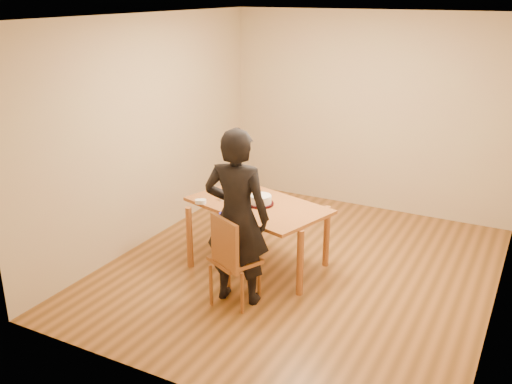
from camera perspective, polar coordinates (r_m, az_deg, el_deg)
The scene contains 16 objects.
room_shell at distance 6.24m, azimuth 6.01°, elevation 4.70°, with size 4.00×4.50×2.70m.
dining_table at distance 6.19m, azimuth 0.22°, elevation -1.34°, with size 1.48×0.88×0.04m, color brown.
dining_chair at distance 5.62m, azimuth -2.11°, elevation -6.79°, with size 0.41×0.41×0.04m, color brown.
cake_plate at distance 6.16m, azimuth 0.45°, elevation -1.17°, with size 0.29×0.29×0.02m, color red.
cake at distance 6.14m, azimuth 0.45°, elevation -0.75°, with size 0.24×0.24×0.08m, color white.
frosting_dome at distance 6.12m, azimuth 0.45°, elevation -0.30°, with size 0.23×0.23×0.03m, color white.
frosting_tub at distance 5.97m, azimuth -2.56°, elevation -1.63°, with size 0.08×0.08×0.07m, color white.
frosting_lid at distance 5.92m, azimuth -3.24°, elevation -2.14°, with size 0.10×0.10×0.01m, color #251CB7.
frosting_dollop at distance 5.92m, azimuth -3.25°, elevation -2.03°, with size 0.04×0.04×0.02m, color white.
ramekin_green at distance 6.22m, azimuth -5.73°, elevation -0.95°, with size 0.09×0.09×0.04m, color white.
ramekin_yellow at distance 6.30m, azimuth -3.33°, elevation -0.62°, with size 0.09×0.09×0.04m, color white.
ramekin_multi at distance 6.22m, azimuth -5.41°, elevation -0.96°, with size 0.09×0.09×0.04m, color white.
candy_box_pink at distance 6.63m, azimuth -2.63°, elevation 0.33°, with size 0.12×0.06×0.02m, color #D2318E.
candy_box_green at distance 6.63m, azimuth -2.66°, elevation 0.51°, with size 0.14×0.07×0.02m, color green.
spatula at distance 5.91m, azimuth -2.05°, elevation -2.16°, with size 0.15×0.01×0.01m, color black.
person at distance 5.47m, azimuth -1.93°, elevation -2.54°, with size 0.64×0.42×1.77m, color black.
Camera 1 is at (2.22, -5.26, 2.96)m, focal length 40.00 mm.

